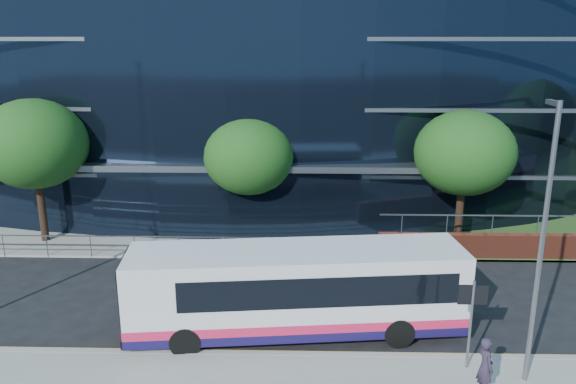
{
  "coord_description": "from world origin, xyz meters",
  "views": [
    {
      "loc": [
        -0.46,
        -16.52,
        9.67
      ],
      "look_at": [
        -1.1,
        8.0,
        2.9
      ],
      "focal_mm": 35.0,
      "sensor_mm": 36.0,
      "label": 1
    }
  ],
  "objects_px": {
    "street_sign": "(472,306)",
    "tree_far_a": "(34,144)",
    "pedestrian": "(485,367)",
    "tree_far_c": "(464,153)",
    "tree_dist_e": "(551,91)",
    "city_bus": "(300,290)",
    "streetlight_east": "(542,239)",
    "tree_far_b": "(249,157)"
  },
  "relations": [
    {
      "from": "street_sign",
      "to": "tree_far_a",
      "type": "height_order",
      "value": "tree_far_a"
    },
    {
      "from": "pedestrian",
      "to": "tree_far_c",
      "type": "bearing_deg",
      "value": -21.26
    },
    {
      "from": "tree_dist_e",
      "to": "city_bus",
      "type": "bearing_deg",
      "value": -121.86
    },
    {
      "from": "streetlight_east",
      "to": "city_bus",
      "type": "relative_size",
      "value": 0.71
    },
    {
      "from": "tree_far_c",
      "to": "tree_dist_e",
      "type": "xyz_separation_m",
      "value": [
        17.0,
        31.0,
        0.0
      ]
    },
    {
      "from": "tree_far_b",
      "to": "tree_dist_e",
      "type": "distance_m",
      "value": 40.74
    },
    {
      "from": "tree_far_c",
      "to": "city_bus",
      "type": "relative_size",
      "value": 0.58
    },
    {
      "from": "tree_dist_e",
      "to": "streetlight_east",
      "type": "xyz_separation_m",
      "value": [
        -18.0,
        -42.17,
        -0.1
      ]
    },
    {
      "from": "tree_far_b",
      "to": "city_bus",
      "type": "distance_m",
      "value": 9.66
    },
    {
      "from": "tree_far_c",
      "to": "pedestrian",
      "type": "relative_size",
      "value": 3.78
    },
    {
      "from": "tree_far_c",
      "to": "streetlight_east",
      "type": "distance_m",
      "value": 11.22
    },
    {
      "from": "street_sign",
      "to": "city_bus",
      "type": "relative_size",
      "value": 0.25
    },
    {
      "from": "tree_far_a",
      "to": "tree_far_b",
      "type": "xyz_separation_m",
      "value": [
        10.0,
        0.5,
        -0.65
      ]
    },
    {
      "from": "tree_far_b",
      "to": "tree_far_c",
      "type": "bearing_deg",
      "value": -2.86
    },
    {
      "from": "tree_far_c",
      "to": "street_sign",
      "type": "bearing_deg",
      "value": -103.29
    },
    {
      "from": "tree_far_b",
      "to": "city_bus",
      "type": "bearing_deg",
      "value": -74.52
    },
    {
      "from": "street_sign",
      "to": "city_bus",
      "type": "height_order",
      "value": "city_bus"
    },
    {
      "from": "tree_dist_e",
      "to": "tree_far_a",
      "type": "bearing_deg",
      "value": -140.04
    },
    {
      "from": "tree_dist_e",
      "to": "city_bus",
      "type": "height_order",
      "value": "tree_dist_e"
    },
    {
      "from": "pedestrian",
      "to": "tree_dist_e",
      "type": "bearing_deg",
      "value": -34.09
    },
    {
      "from": "street_sign",
      "to": "city_bus",
      "type": "xyz_separation_m",
      "value": [
        -5.02,
        2.13,
        -0.56
      ]
    },
    {
      "from": "tree_far_b",
      "to": "tree_dist_e",
      "type": "xyz_separation_m",
      "value": [
        27.0,
        30.5,
        0.33
      ]
    },
    {
      "from": "tree_dist_e",
      "to": "street_sign",
      "type": "bearing_deg",
      "value": -115.12
    },
    {
      "from": "tree_far_c",
      "to": "pedestrian",
      "type": "bearing_deg",
      "value": -101.51
    },
    {
      "from": "streetlight_east",
      "to": "pedestrian",
      "type": "relative_size",
      "value": 4.64
    },
    {
      "from": "tree_far_c",
      "to": "streetlight_east",
      "type": "xyz_separation_m",
      "value": [
        -1.0,
        -11.17,
        -0.1
      ]
    },
    {
      "from": "tree_far_a",
      "to": "tree_far_c",
      "type": "bearing_deg",
      "value": 0.0
    },
    {
      "from": "street_sign",
      "to": "tree_far_a",
      "type": "xyz_separation_m",
      "value": [
        -17.5,
        10.59,
        2.71
      ]
    },
    {
      "from": "streetlight_east",
      "to": "tree_dist_e",
      "type": "bearing_deg",
      "value": 66.89
    },
    {
      "from": "tree_far_a",
      "to": "street_sign",
      "type": "bearing_deg",
      "value": -31.17
    },
    {
      "from": "streetlight_east",
      "to": "city_bus",
      "type": "bearing_deg",
      "value": 157.39
    },
    {
      "from": "street_sign",
      "to": "tree_far_b",
      "type": "relative_size",
      "value": 0.46
    },
    {
      "from": "tree_far_a",
      "to": "streetlight_east",
      "type": "distance_m",
      "value": 22.05
    },
    {
      "from": "tree_far_a",
      "to": "city_bus",
      "type": "bearing_deg",
      "value": -34.13
    },
    {
      "from": "tree_dist_e",
      "to": "pedestrian",
      "type": "bearing_deg",
      "value": -114.35
    },
    {
      "from": "city_bus",
      "to": "tree_dist_e",
      "type": "bearing_deg",
      "value": 51.96
    },
    {
      "from": "tree_far_a",
      "to": "tree_dist_e",
      "type": "bearing_deg",
      "value": 39.96
    },
    {
      "from": "city_bus",
      "to": "streetlight_east",
      "type": "bearing_deg",
      "value": -28.8
    },
    {
      "from": "street_sign",
      "to": "city_bus",
      "type": "distance_m",
      "value": 5.48
    },
    {
      "from": "tree_far_c",
      "to": "city_bus",
      "type": "xyz_separation_m",
      "value": [
        -7.52,
        -8.46,
        -2.94
      ]
    },
    {
      "from": "street_sign",
      "to": "tree_far_c",
      "type": "bearing_deg",
      "value": 76.71
    },
    {
      "from": "street_sign",
      "to": "tree_dist_e",
      "type": "distance_m",
      "value": 45.99
    }
  ]
}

